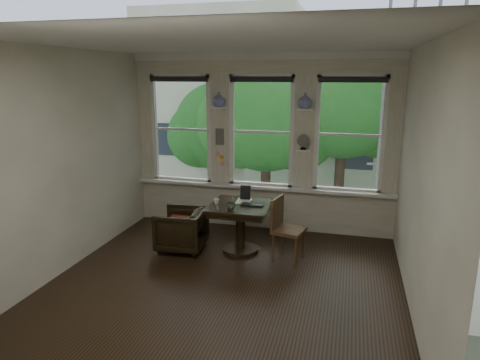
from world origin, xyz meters
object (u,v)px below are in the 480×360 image
(table, at_px, (241,228))
(armchair_left, at_px, (181,230))
(side_chair_right, at_px, (289,230))
(mug, at_px, (216,201))
(laptop, at_px, (251,206))

(table, bearing_deg, armchair_left, -170.18)
(table, bearing_deg, side_chair_right, -8.96)
(mug, bearing_deg, laptop, 1.06)
(side_chair_right, bearing_deg, table, 93.68)
(armchair_left, distance_m, mug, 0.72)
(table, relative_size, laptop, 2.63)
(side_chair_right, bearing_deg, laptop, 96.09)
(mug, bearing_deg, table, 9.94)
(laptop, bearing_deg, armchair_left, -174.33)
(mug, bearing_deg, side_chair_right, -2.89)
(mug, bearing_deg, armchair_left, -170.25)
(side_chair_right, bearing_deg, mug, 99.76)
(armchair_left, distance_m, laptop, 1.17)
(side_chair_right, xyz_separation_m, laptop, (-0.58, 0.07, 0.30))
(armchair_left, relative_size, side_chair_right, 0.77)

